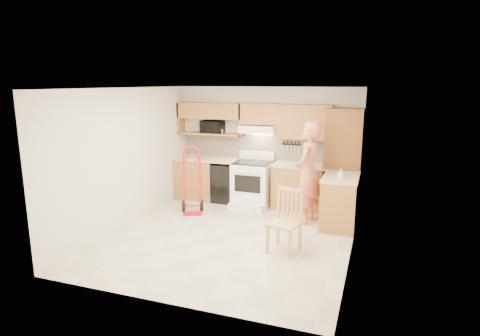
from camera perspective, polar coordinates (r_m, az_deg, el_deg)
The scene contains 28 objects.
floor at distance 6.99m, azimuth -1.38°, elevation -9.76°, with size 4.00×4.50×0.02m, color beige.
ceiling at distance 6.48m, azimuth -1.50°, elevation 11.38°, with size 4.00×4.50×0.02m, color white.
wall_back at distance 8.73m, azimuth 3.85°, elevation 3.26°, with size 4.00×0.02×2.50m, color beige.
wall_front at distance 4.64m, azimuth -11.44°, elevation -4.96°, with size 4.00×0.02×2.50m, color beige.
wall_left at distance 7.56m, azimuth -15.83°, elevation 1.42°, with size 0.02×4.50×2.50m, color beige.
wall_right at distance 6.21m, azimuth 16.17°, elevation -0.86°, with size 0.02×4.50×2.50m, color beige.
backsplash at distance 8.72m, azimuth 3.80°, elevation 2.91°, with size 3.92×0.03×0.55m, color #CCB192.
lower_cab_left at distance 9.14m, azimuth -6.15°, elevation -1.50°, with size 0.90×0.60×0.90m, color #A16F3B.
dishwasher at distance 8.86m, azimuth -1.76°, elevation -2.05°, with size 0.60×0.60×0.85m, color black.
lower_cab_right at distance 8.42m, azimuth 8.65°, elevation -2.76°, with size 1.14×0.60×0.90m, color #A16F3B.
countertop_left at distance 8.92m, azimuth -4.48°, elevation 1.28°, with size 1.50×0.63×0.04m, color tan.
countertop_right at distance 8.31m, azimuth 8.75°, elevation 0.37°, with size 1.14×0.63×0.04m, color tan.
cab_return_right at distance 7.54m, azimuth 14.01°, elevation -4.76°, with size 0.60×1.00×0.90m, color #A16F3B.
countertop_return at distance 7.42m, azimuth 14.19°, elevation -1.28°, with size 0.63×1.00×0.04m, color tan.
pantry_tall at distance 8.18m, azimuth 14.43°, elevation 0.87°, with size 0.70×0.60×2.10m, color brown.
upper_cab_left at distance 8.91m, azimuth -4.24°, elevation 8.15°, with size 1.50×0.33×0.34m, color #A16F3B.
upper_shelf_mw at distance 8.96m, azimuth -4.19°, elevation 4.89°, with size 1.50×0.33×0.04m, color #A16F3B.
upper_cab_center at distance 8.52m, azimuth 2.81°, elevation 7.72°, with size 0.76×0.33×0.44m, color #A16F3B.
upper_cab_right at distance 8.31m, azimuth 9.12°, elevation 6.50°, with size 1.14×0.33×0.70m, color #A16F3B.
range_hood at distance 8.49m, azimuth 2.66°, elevation 5.60°, with size 0.76×0.46×0.14m, color white.
knife_strip at distance 8.55m, azimuth 7.30°, elevation 2.93°, with size 0.40×0.05×0.29m, color black, non-canonical shape.
microwave at distance 8.92m, azimuth -3.95°, elevation 5.88°, with size 0.49×0.33×0.27m, color black.
range at distance 8.42m, azimuth 1.63°, elevation -1.80°, with size 0.77×1.01×1.13m, color white, non-canonical shape.
person at distance 7.51m, azimuth 9.59°, elevation -0.67°, with size 0.69×0.46×1.91m, color #D76D55.
hand_truck at distance 8.04m, azimuth -6.85°, elevation -2.18°, with size 0.49×0.45×1.24m, color #B41618, non-canonical shape.
dining_chair at distance 6.26m, azimuth 6.30°, elevation -7.57°, with size 0.44×0.48×0.98m, color #D8B66E, non-canonical shape.
soap_bottle at distance 7.26m, azimuth 14.12°, elevation -0.72°, with size 0.08×0.08×0.17m, color white.
bowl at distance 9.09m, azimuth -6.94°, elevation 1.72°, with size 0.21×0.21×0.05m, color white.
Camera 1 is at (2.31, -6.06, 2.60)m, focal length 30.00 mm.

